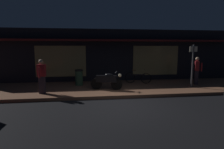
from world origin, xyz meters
The scene contains 9 objects.
ground_plane centered at (0.00, 0.00, 0.00)m, with size 60.00×60.00×0.00m, color black.
sidewalk_slab centered at (0.00, 3.00, 0.07)m, with size 18.00×4.00×0.15m, color brown.
storefront_building centered at (0.00, 6.39, 1.80)m, with size 18.00×3.30×3.60m.
motorcycle centered at (-0.48, 2.35, 0.65)m, with size 1.67×0.70×0.97m.
bicycle_parked centered at (1.64, 3.87, 0.51)m, with size 1.58×0.64×0.91m.
person_photographer centered at (-3.71, 1.92, 1.03)m, with size 0.41×0.62×1.67m.
person_bystander centered at (5.06, 3.02, 1.03)m, with size 0.59×0.44×1.67m.
sign_post centered at (4.34, 2.32, 1.51)m, with size 0.44×0.09×2.40m.
trash_bin centered at (-2.01, 3.73, 0.62)m, with size 0.48×0.48×0.93m.
Camera 1 is at (-1.49, -7.20, 2.35)m, focal length 29.35 mm.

